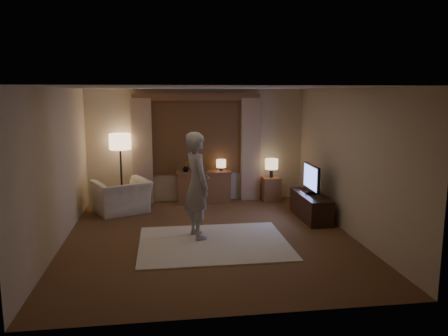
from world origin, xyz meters
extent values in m
cube|color=brown|center=(0.00, 0.00, -0.01)|extent=(5.00, 5.50, 0.02)
cube|color=silver|center=(0.00, 0.00, 2.61)|extent=(5.00, 5.50, 0.02)
cube|color=beige|center=(0.00, 2.76, 1.30)|extent=(5.00, 0.02, 2.60)
cube|color=beige|center=(0.00, -2.76, 1.30)|extent=(5.00, 0.02, 2.60)
cube|color=beige|center=(-2.51, 0.00, 1.30)|extent=(0.02, 5.50, 2.60)
cube|color=beige|center=(2.51, 0.00, 1.30)|extent=(0.02, 5.50, 2.60)
cube|color=black|center=(0.00, 2.73, 1.55)|extent=(2.00, 0.01, 1.70)
cube|color=brown|center=(0.00, 2.72, 1.55)|extent=(2.08, 0.04, 1.78)
cube|color=tan|center=(-1.25, 2.65, 1.20)|extent=(0.45, 0.12, 2.40)
cube|color=tan|center=(1.25, 2.65, 1.20)|extent=(0.45, 0.12, 2.40)
cube|color=brown|center=(0.00, 2.67, 2.42)|extent=(2.90, 0.14, 0.16)
cube|color=white|center=(0.03, -0.30, 0.01)|extent=(2.50, 2.00, 0.02)
cube|color=brown|center=(0.13, 2.50, 0.35)|extent=(1.20, 0.40, 0.70)
cube|color=brown|center=(0.13, 2.50, 0.80)|extent=(0.16, 0.02, 0.20)
imported|color=#999999|center=(-0.27, 2.50, 0.85)|extent=(0.17, 0.13, 0.30)
cylinder|color=black|center=(0.53, 2.50, 0.76)|extent=(0.08, 0.08, 0.12)
cylinder|color=#FFCD99|center=(0.53, 2.50, 0.91)|extent=(0.22, 0.22, 0.18)
cylinder|color=black|center=(-1.72, 2.50, 0.02)|extent=(0.34, 0.34, 0.03)
cylinder|color=black|center=(-1.72, 2.50, 0.64)|extent=(0.04, 0.04, 1.29)
cylinder|color=#FFCD99|center=(-1.72, 2.50, 1.45)|extent=(0.47, 0.47, 0.34)
imported|color=#F2E5C7|center=(-1.67, 1.88, 0.35)|extent=(1.36, 1.30, 0.70)
cube|color=brown|center=(1.71, 2.45, 0.28)|extent=(0.40, 0.40, 0.56)
cylinder|color=black|center=(1.71, 2.45, 0.66)|extent=(0.08, 0.08, 0.20)
cylinder|color=#FFCD99|center=(1.71, 2.45, 0.88)|extent=(0.30, 0.30, 0.24)
cube|color=black|center=(2.15, 0.92, 0.25)|extent=(0.45, 1.40, 0.50)
cube|color=black|center=(2.15, 0.92, 0.53)|extent=(0.20, 0.09, 0.06)
cube|color=black|center=(2.15, 0.92, 0.85)|extent=(0.05, 0.83, 0.51)
cube|color=#557DE7|center=(2.12, 0.92, 0.85)|extent=(0.00, 0.78, 0.46)
imported|color=#B7B3A9|center=(-0.21, 0.05, 0.94)|extent=(0.59, 0.76, 1.85)
camera|label=1|loc=(-0.78, -7.31, 2.53)|focal=35.00mm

